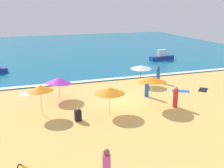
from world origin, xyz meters
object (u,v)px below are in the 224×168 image
at_px(beach_umbrella_0, 59,80).
at_px(beach_umbrella_8, 152,79).
at_px(beach_umbrella_4, 40,88).
at_px(beachgoer_8, 107,168).
at_px(beach_umbrella_2, 141,67).
at_px(beachgoer_1, 175,97).
at_px(beachgoer_3, 78,115).
at_px(small_boat_1, 162,57).
at_px(beachgoer_6, 158,75).
at_px(beachgoer_2, 147,87).
at_px(beach_umbrella_3, 110,90).

relative_size(beach_umbrella_0, beach_umbrella_8, 0.96).
xyz_separation_m(beach_umbrella_4, beachgoer_8, (2.09, -8.67, -1.18)).
bearing_deg(beach_umbrella_2, beachgoer_1, -89.97).
distance_m(beach_umbrella_2, beachgoer_3, 9.96).
height_order(beachgoer_1, small_boat_1, beachgoer_1).
height_order(beachgoer_1, beachgoer_3, beachgoer_1).
height_order(beachgoer_1, beachgoer_6, beachgoer_6).
bearing_deg(beach_umbrella_4, beachgoer_1, -9.83).
bearing_deg(beachgoer_8, beachgoer_3, 88.87).
height_order(beach_umbrella_8, small_boat_1, beach_umbrella_8).
relative_size(beachgoer_1, beachgoer_6, 0.99).
bearing_deg(beachgoer_6, beach_umbrella_8, -122.33).
relative_size(beachgoer_8, small_boat_1, 0.46).
distance_m(beach_umbrella_8, beachgoer_6, 6.81).
height_order(beach_umbrella_0, beachgoer_2, beach_umbrella_0).
relative_size(beach_umbrella_8, small_boat_1, 0.87).
relative_size(beachgoer_1, beachgoer_3, 1.76).
distance_m(beach_umbrella_8, small_boat_1, 17.91).
relative_size(beach_umbrella_0, beachgoer_6, 1.81).
xyz_separation_m(beach_umbrella_8, beachgoer_6, (3.57, 5.64, -1.36)).
height_order(beach_umbrella_0, beach_umbrella_4, beach_umbrella_4).
height_order(beach_umbrella_3, beachgoer_3, beach_umbrella_3).
height_order(beach_umbrella_4, beachgoer_6, beach_umbrella_4).
distance_m(beach_umbrella_0, beachgoer_1, 9.33).
distance_m(beach_umbrella_2, small_boat_1, 12.41).
xyz_separation_m(beach_umbrella_8, beachgoer_3, (-5.89, -0.89, -1.74)).
distance_m(beachgoer_1, beachgoer_3, 7.51).
bearing_deg(beachgoer_1, beach_umbrella_0, 150.41).
height_order(beach_umbrella_8, beachgoer_8, beach_umbrella_8).
height_order(beach_umbrella_0, beachgoer_6, beach_umbrella_0).
height_order(beachgoer_2, beachgoer_6, beachgoer_2).
distance_m(beach_umbrella_4, beach_umbrella_8, 8.16).
height_order(beach_umbrella_0, beach_umbrella_3, beach_umbrella_0).
xyz_separation_m(beach_umbrella_8, beachgoer_1, (1.62, -0.80, -1.37)).
bearing_deg(beachgoer_1, small_boat_1, 64.61).
xyz_separation_m(beach_umbrella_0, small_boat_1, (15.70, 11.47, -1.05)).
bearing_deg(small_boat_1, beach_umbrella_8, -121.20).
xyz_separation_m(beach_umbrella_4, beach_umbrella_8, (8.11, -0.88, 0.16)).
bearing_deg(beachgoer_1, beachgoer_6, 73.12).
xyz_separation_m(beach_umbrella_2, beachgoer_8, (-7.63, -13.33, -0.93)).
bearing_deg(beach_umbrella_2, beachgoer_2, -106.19).
xyz_separation_m(beach_umbrella_2, beachgoer_3, (-7.50, -6.42, -1.33)).
relative_size(beach_umbrella_8, beachgoer_8, 1.87).
relative_size(beachgoer_2, beachgoer_6, 1.03).
bearing_deg(beachgoer_2, beachgoer_6, 50.25).
bearing_deg(beachgoer_3, beachgoer_8, -91.13).
xyz_separation_m(beach_umbrella_8, beachgoer_8, (-6.02, -7.79, -1.34)).
bearing_deg(beachgoer_8, small_boat_1, 56.48).
distance_m(beachgoer_6, small_boat_1, 11.16).
bearing_deg(beach_umbrella_2, small_boat_1, 51.87).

